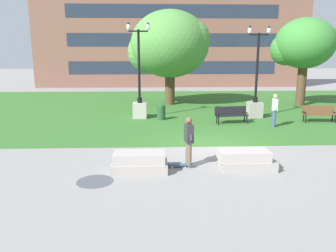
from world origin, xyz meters
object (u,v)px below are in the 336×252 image
(person_skateboarder, at_px, (189,139))
(person_bystander_near_lawn, at_px, (275,108))
(skateboard, at_px, (179,165))
(lamp_post_right, at_px, (140,99))
(park_bench_near_right, at_px, (231,114))
(concrete_block_left, at_px, (245,160))
(park_bench_near_left, at_px, (319,113))
(trash_bin, at_px, (161,111))
(lamp_post_left, at_px, (255,99))
(concrete_block_center, at_px, (139,162))

(person_skateboarder, xyz_separation_m, person_bystander_near_lawn, (5.05, 5.90, 0.02))
(person_skateboarder, relative_size, skateboard, 1.65)
(lamp_post_right, bearing_deg, park_bench_near_right, -18.75)
(concrete_block_left, distance_m, park_bench_near_left, 9.56)
(concrete_block_left, height_order, person_skateboarder, person_skateboarder)
(lamp_post_right, xyz_separation_m, trash_bin, (1.26, -0.59, -0.61))
(concrete_block_left, bearing_deg, skateboard, 172.92)
(skateboard, height_order, person_bystander_near_lawn, person_bystander_near_lawn)
(park_bench_near_right, relative_size, lamp_post_left, 0.35)
(person_bystander_near_lawn, bearing_deg, concrete_block_center, -136.64)
(skateboard, xyz_separation_m, park_bench_near_left, (8.31, 7.07, 0.45))
(skateboard, relative_size, lamp_post_left, 0.20)
(skateboard, height_order, park_bench_near_left, park_bench_near_left)
(trash_bin, bearing_deg, person_skateboarder, -84.53)
(lamp_post_right, bearing_deg, skateboard, -78.89)
(concrete_block_left, relative_size, park_bench_near_right, 1.01)
(person_skateboarder, height_order, lamp_post_left, lamp_post_left)
(skateboard, bearing_deg, park_bench_near_right, 64.13)
(park_bench_near_right, bearing_deg, skateboard, -115.87)
(person_skateboarder, relative_size, person_bystander_near_lawn, 1.00)
(person_skateboarder, height_order, skateboard, person_skateboarder)
(skateboard, relative_size, person_bystander_near_lawn, 0.61)
(lamp_post_right, bearing_deg, concrete_block_left, -66.47)
(concrete_block_center, xyz_separation_m, lamp_post_right, (-0.39, 9.03, 0.81))
(concrete_block_center, height_order, trash_bin, trash_bin)
(concrete_block_center, height_order, park_bench_near_left, park_bench_near_left)
(concrete_block_center, distance_m, skateboard, 1.38)
(lamp_post_right, bearing_deg, person_skateboarder, -76.77)
(park_bench_near_right, bearing_deg, person_skateboarder, -113.79)
(person_skateboarder, height_order, lamp_post_right, lamp_post_right)
(lamp_post_left, relative_size, trash_bin, 5.50)
(lamp_post_left, distance_m, trash_bin, 5.66)
(person_skateboarder, xyz_separation_m, lamp_post_left, (4.83, 8.54, 0.12))
(person_skateboarder, distance_m, lamp_post_left, 9.82)
(concrete_block_left, bearing_deg, concrete_block_center, -178.38)
(concrete_block_center, xyz_separation_m, concrete_block_left, (3.50, 0.10, 0.00))
(park_bench_near_right, relative_size, trash_bin, 1.93)
(trash_bin, bearing_deg, park_bench_near_right, -16.47)
(concrete_block_left, bearing_deg, lamp_post_right, 113.53)
(concrete_block_left, bearing_deg, park_bench_near_left, 50.17)
(lamp_post_right, bearing_deg, trash_bin, -25.26)
(park_bench_near_left, distance_m, person_bystander_near_lawn, 3.17)
(skateboard, xyz_separation_m, lamp_post_left, (5.16, 8.59, 1.00))
(concrete_block_center, distance_m, person_skateboarder, 1.82)
(person_skateboarder, height_order, park_bench_near_right, person_skateboarder)
(park_bench_near_left, relative_size, person_bystander_near_lawn, 1.07)
(person_skateboarder, bearing_deg, concrete_block_center, -165.74)
(skateboard, xyz_separation_m, lamp_post_right, (-1.70, 8.66, 1.03))
(concrete_block_center, bearing_deg, park_bench_near_right, 57.38)
(concrete_block_center, relative_size, person_skateboarder, 1.05)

